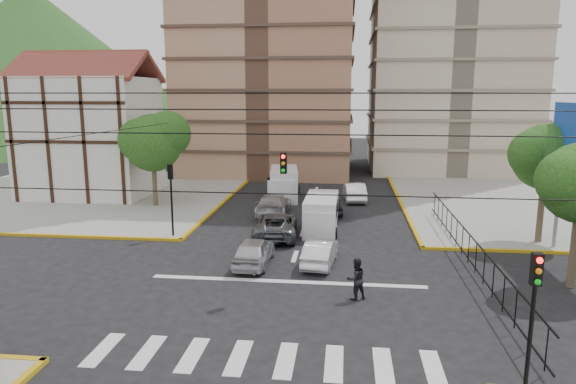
# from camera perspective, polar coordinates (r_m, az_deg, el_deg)

# --- Properties ---
(ground) EXTENTS (160.00, 160.00, 0.00)m
(ground) POSITION_cam_1_polar(r_m,az_deg,el_deg) (23.44, -0.47, -10.96)
(ground) COLOR black
(ground) RESTS_ON ground
(sidewalk_nw) EXTENTS (26.00, 26.00, 0.15)m
(sidewalk_nw) POSITION_cam_1_polar(r_m,az_deg,el_deg) (48.14, -21.70, -0.20)
(sidewalk_nw) COLOR gray
(sidewalk_nw) RESTS_ON ground
(sidewalk_ne) EXTENTS (26.00, 26.00, 0.15)m
(sidewalk_ne) POSITION_cam_1_polar(r_m,az_deg,el_deg) (45.89, 28.57, -1.28)
(sidewalk_ne) COLOR gray
(sidewalk_ne) RESTS_ON ground
(crosswalk_stripes) EXTENTS (12.00, 2.40, 0.01)m
(crosswalk_stripes) POSITION_cam_1_polar(r_m,az_deg,el_deg) (18.07, -2.89, -18.02)
(crosswalk_stripes) COLOR silver
(crosswalk_stripes) RESTS_ON ground
(stop_line) EXTENTS (13.00, 0.40, 0.01)m
(stop_line) POSITION_cam_1_polar(r_m,az_deg,el_deg) (24.55, -0.12, -9.91)
(stop_line) COLOR silver
(stop_line) RESTS_ON ground
(tudor_building) EXTENTS (10.80, 8.05, 12.23)m
(tudor_building) POSITION_cam_1_polar(r_m,az_deg,el_deg) (47.01, -21.07, 5.98)
(tudor_building) COLOR silver
(tudor_building) RESTS_ON ground
(distant_hill) EXTENTS (70.00, 70.00, 28.00)m
(distant_hill) POSITION_cam_1_polar(r_m,az_deg,el_deg) (108.34, -26.36, 12.65)
(distant_hill) COLOR #24531B
(distant_hill) RESTS_ON ground
(park_fence) EXTENTS (0.10, 22.50, 1.66)m
(park_fence) POSITION_cam_1_polar(r_m,az_deg,el_deg) (28.24, 19.33, -7.73)
(park_fence) COLOR black
(park_fence) RESTS_ON ground
(tree_park_c) EXTENTS (4.65, 3.80, 7.25)m
(tree_park_c) POSITION_cam_1_polar(r_m,az_deg,el_deg) (32.85, 26.90, 3.81)
(tree_park_c) COLOR #473828
(tree_park_c) RESTS_ON ground
(tree_tudor) EXTENTS (5.39, 4.40, 7.43)m
(tree_tudor) POSITION_cam_1_polar(r_m,az_deg,el_deg) (40.47, -14.68, 5.61)
(tree_tudor) COLOR #473828
(tree_tudor) RESTS_ON ground
(traffic_light_se) EXTENTS (0.28, 0.22, 4.40)m
(traffic_light_se) POSITION_cam_1_polar(r_m,az_deg,el_deg) (15.76, 25.59, -11.14)
(traffic_light_se) COLOR black
(traffic_light_se) RESTS_ON ground
(traffic_light_nw) EXTENTS (0.28, 0.22, 4.40)m
(traffic_light_nw) POSITION_cam_1_polar(r_m,az_deg,el_deg) (31.69, -12.87, 0.44)
(traffic_light_nw) COLOR black
(traffic_light_nw) RESTS_ON ground
(traffic_light_hanging) EXTENTS (18.00, 9.12, 0.92)m
(traffic_light_hanging) POSITION_cam_1_polar(r_m,az_deg,el_deg) (19.93, -1.20, 2.74)
(traffic_light_hanging) COLOR black
(traffic_light_hanging) RESTS_ON ground
(van_right_lane) EXTENTS (2.13, 5.07, 2.27)m
(van_right_lane) POSITION_cam_1_polar(r_m,az_deg,el_deg) (32.64, 3.69, -2.61)
(van_right_lane) COLOR silver
(van_right_lane) RESTS_ON ground
(van_left_lane) EXTENTS (2.83, 5.82, 2.52)m
(van_left_lane) POSITION_cam_1_polar(r_m,az_deg,el_deg) (42.79, -0.49, 0.84)
(van_left_lane) COLOR silver
(van_left_lane) RESTS_ON ground
(car_silver_front_left) EXTENTS (1.80, 4.29, 1.45)m
(car_silver_front_left) POSITION_cam_1_polar(r_m,az_deg,el_deg) (26.68, -3.81, -6.57)
(car_silver_front_left) COLOR #B4B4B9
(car_silver_front_left) RESTS_ON ground
(car_white_front_right) EXTENTS (1.82, 4.15, 1.32)m
(car_white_front_right) POSITION_cam_1_polar(r_m,az_deg,el_deg) (26.72, 3.60, -6.68)
(car_white_front_right) COLOR silver
(car_white_front_right) RESTS_ON ground
(car_grey_mid_left) EXTENTS (2.90, 5.61, 1.51)m
(car_grey_mid_left) POSITION_cam_1_polar(r_m,az_deg,el_deg) (31.69, -1.33, -3.65)
(car_grey_mid_left) COLOR #515558
(car_grey_mid_left) RESTS_ON ground
(car_silver_rear_left) EXTENTS (2.16, 5.29, 1.53)m
(car_silver_rear_left) POSITION_cam_1_polar(r_m,az_deg,el_deg) (37.47, -1.63, -1.34)
(car_silver_rear_left) COLOR silver
(car_silver_rear_left) RESTS_ON ground
(car_darkgrey_mid_right) EXTENTS (2.03, 4.17, 1.37)m
(car_darkgrey_mid_right) POSITION_cam_1_polar(r_m,az_deg,el_deg) (37.84, 4.77, -1.38)
(car_darkgrey_mid_right) COLOR #242326
(car_darkgrey_mid_right) RESTS_ON ground
(car_white_rear_right) EXTENTS (1.99, 4.70, 1.51)m
(car_white_rear_right) POSITION_cam_1_polar(r_m,az_deg,el_deg) (42.52, 7.38, 0.04)
(car_white_rear_right) COLOR white
(car_white_rear_right) RESTS_ON ground
(pedestrian_crosswalk) EXTENTS (1.11, 1.03, 1.83)m
(pedestrian_crosswalk) POSITION_cam_1_polar(r_m,az_deg,el_deg) (22.47, 7.55, -9.56)
(pedestrian_crosswalk) COLOR black
(pedestrian_crosswalk) RESTS_ON ground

